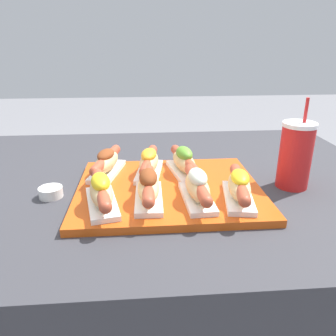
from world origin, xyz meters
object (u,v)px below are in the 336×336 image
(serving_tray, at_px, (169,189))
(hot_dog_1, at_px, (148,187))
(hot_dog_3, at_px, (239,186))
(hot_dog_6, at_px, (184,161))
(hot_dog_0, at_px, (101,191))
(sauce_bowl, at_px, (51,192))
(hot_dog_2, at_px, (197,186))
(hot_dog_4, at_px, (106,162))
(drink_cup, at_px, (295,155))
(hot_dog_5, at_px, (149,162))

(serving_tray, distance_m, hot_dog_1, 0.10)
(hot_dog_1, xyz_separation_m, hot_dog_3, (0.20, -0.01, -0.00))
(hot_dog_1, bearing_deg, hot_dog_6, 57.34)
(serving_tray, distance_m, hot_dog_0, 0.18)
(serving_tray, bearing_deg, sauce_bowl, -179.52)
(hot_dog_2, xyz_separation_m, hot_dog_3, (0.09, -0.01, -0.00))
(hot_dog_2, bearing_deg, hot_dog_0, -177.63)
(hot_dog_4, relative_size, drink_cup, 0.85)
(hot_dog_6, bearing_deg, sauce_bowl, -166.48)
(hot_dog_6, bearing_deg, hot_dog_4, 175.86)
(hot_dog_5, bearing_deg, drink_cup, -10.71)
(serving_tray, distance_m, hot_dog_5, 0.10)
(hot_dog_1, height_order, sauce_bowl, hot_dog_1)
(serving_tray, height_order, hot_dog_3, hot_dog_3)
(sauce_bowl, xyz_separation_m, drink_cup, (0.61, 0.01, 0.07))
(drink_cup, bearing_deg, hot_dog_4, 170.47)
(hot_dog_6, bearing_deg, hot_dog_2, -86.62)
(hot_dog_0, xyz_separation_m, hot_dog_3, (0.31, 0.00, -0.00))
(hot_dog_2, relative_size, drink_cup, 0.87)
(hot_dog_0, height_order, hot_dog_5, hot_dog_0)
(hot_dog_4, bearing_deg, hot_dog_5, -5.66)
(serving_tray, bearing_deg, hot_dog_4, 149.80)
(serving_tray, height_order, hot_dog_2, hot_dog_2)
(hot_dog_3, height_order, hot_dog_6, hot_dog_6)
(hot_dog_3, bearing_deg, serving_tray, 149.78)
(hot_dog_5, distance_m, sauce_bowl, 0.26)
(hot_dog_4, distance_m, hot_dog_5, 0.11)
(hot_dog_3, height_order, sauce_bowl, hot_dog_3)
(hot_dog_1, bearing_deg, hot_dog_4, 122.64)
(hot_dog_6, bearing_deg, drink_cup, -13.51)
(hot_dog_5, bearing_deg, hot_dog_0, -121.73)
(hot_dog_1, distance_m, hot_dog_2, 0.11)
(serving_tray, relative_size, sauce_bowl, 7.93)
(hot_dog_0, bearing_deg, hot_dog_4, 92.02)
(hot_dog_4, relative_size, hot_dog_6, 0.99)
(hot_dog_3, height_order, hot_dog_5, same)
(hot_dog_3, xyz_separation_m, drink_cup, (0.17, 0.10, 0.03))
(hot_dog_3, bearing_deg, sauce_bowl, 168.94)
(hot_dog_0, distance_m, hot_dog_1, 0.10)
(hot_dog_0, distance_m, hot_dog_4, 0.19)
(hot_dog_3, bearing_deg, hot_dog_5, 139.27)
(serving_tray, xyz_separation_m, hot_dog_6, (0.05, 0.08, 0.04))
(hot_dog_4, xyz_separation_m, sauce_bowl, (-0.13, -0.10, -0.04))
(serving_tray, distance_m, sauce_bowl, 0.29)
(serving_tray, relative_size, hot_dog_4, 2.29)
(hot_dog_6, xyz_separation_m, drink_cup, (0.27, -0.07, 0.03))
(hot_dog_5, bearing_deg, sauce_bowl, -160.72)
(serving_tray, xyz_separation_m, hot_dog_5, (-0.05, 0.08, 0.04))
(hot_dog_1, distance_m, hot_dog_5, 0.16)
(sauce_bowl, height_order, drink_cup, drink_cup)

